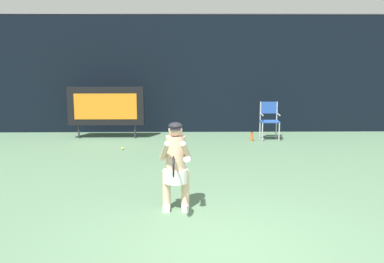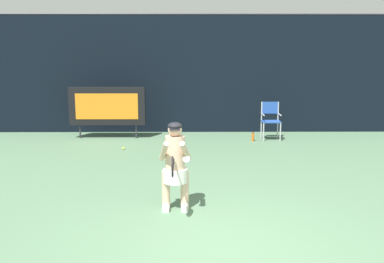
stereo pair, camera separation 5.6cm
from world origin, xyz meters
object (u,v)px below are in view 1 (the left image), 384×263
object	(u,v)px
tennis_player	(176,163)
scoreboard	(106,106)
umpire_chair	(269,118)
water_bottle	(252,137)
tennis_ball_loose	(123,148)
tennis_racket	(174,166)

from	to	relation	value
tennis_player	scoreboard	bearing A→B (deg)	109.81
umpire_chair	tennis_player	world-z (taller)	tennis_player
water_bottle	scoreboard	bearing A→B (deg)	173.49
water_bottle	tennis_ball_loose	distance (m)	3.68
tennis_racket	water_bottle	bearing A→B (deg)	69.67
water_bottle	tennis_player	size ratio (longest dim) A/B	0.19
scoreboard	umpire_chair	bearing A→B (deg)	-2.91
tennis_player	tennis_racket	bearing A→B (deg)	-91.77
umpire_chair	tennis_ball_loose	world-z (taller)	umpire_chair
scoreboard	tennis_player	world-z (taller)	scoreboard
tennis_racket	scoreboard	bearing A→B (deg)	106.39
tennis_ball_loose	tennis_racket	bearing A→B (deg)	-73.72
umpire_chair	tennis_racket	xyz separation A→B (m)	(-2.59, -6.32, 0.25)
scoreboard	tennis_ball_loose	xyz separation A→B (m)	(0.67, -1.56, -0.91)
scoreboard	water_bottle	size ratio (longest dim) A/B	8.30
umpire_chair	water_bottle	bearing A→B (deg)	-155.91
tennis_racket	umpire_chair	bearing A→B (deg)	66.08
water_bottle	tennis_racket	size ratio (longest dim) A/B	0.44
tennis_player	water_bottle	bearing A→B (deg)	69.60
scoreboard	tennis_player	xyz separation A→B (m)	(2.15, -5.97, -0.19)
tennis_player	tennis_racket	distance (m)	0.60
tennis_player	tennis_ball_loose	distance (m)	4.70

